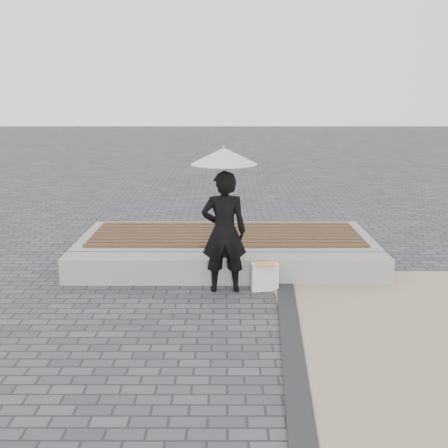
{
  "coord_description": "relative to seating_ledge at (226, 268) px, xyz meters",
  "views": [
    {
      "loc": [
        -0.02,
        -6.08,
        2.82
      ],
      "look_at": [
        -0.03,
        1.2,
        1.0
      ],
      "focal_mm": 42.37,
      "sensor_mm": 36.0,
      "label": 1
    }
  ],
  "objects": [
    {
      "name": "ground",
      "position": [
        0.0,
        -1.6,
        -0.2
      ],
      "size": [
        80.0,
        80.0,
        0.0
      ],
      "primitive_type": "plane",
      "color": "#4B4C50",
      "rests_on": "ground"
    },
    {
      "name": "edging_band",
      "position": [
        0.75,
        -2.1,
        -0.18
      ],
      "size": [
        0.61,
        5.2,
        0.04
      ],
      "primitive_type": "cube",
      "rotation": [
        0.0,
        0.0,
        -0.07
      ],
      "color": "#28282A",
      "rests_on": "ground"
    },
    {
      "name": "seating_ledge",
      "position": [
        0.0,
        0.0,
        0.0
      ],
      "size": [
        5.0,
        0.45,
        0.4
      ],
      "primitive_type": "cube",
      "color": "#969691",
      "rests_on": "ground"
    },
    {
      "name": "timber_platform",
      "position": [
        0.0,
        1.2,
        0.0
      ],
      "size": [
        5.0,
        2.0,
        0.4
      ],
      "primitive_type": "cube",
      "color": "gray",
      "rests_on": "ground"
    },
    {
      "name": "timber_decking",
      "position": [
        0.0,
        1.2,
        0.22
      ],
      "size": [
        4.6,
        1.6,
        0.04
      ],
      "primitive_type": null,
      "color": "brown",
      "rests_on": "timber_platform"
    },
    {
      "name": "woman",
      "position": [
        -0.03,
        -0.4,
        0.68
      ],
      "size": [
        0.66,
        0.45,
        1.77
      ],
      "primitive_type": "imported",
      "rotation": [
        0.0,
        0.0,
        3.19
      ],
      "color": "black",
      "rests_on": "ground"
    },
    {
      "name": "parasol",
      "position": [
        -0.03,
        -0.4,
        1.77
      ],
      "size": [
        0.93,
        0.93,
        1.18
      ],
      "rotation": [
        0.0,
        0.0,
        -0.25
      ],
      "color": "#B5B5BB",
      "rests_on": "ground"
    },
    {
      "name": "handbag",
      "position": [
        -0.01,
        -0.04,
        0.31
      ],
      "size": [
        0.32,
        0.12,
        0.23
      ],
      "primitive_type": "cube",
      "rotation": [
        0.0,
        0.0,
        -0.02
      ],
      "color": "black",
      "rests_on": "seating_ledge"
    },
    {
      "name": "canvas_tote",
      "position": [
        0.56,
        -0.38,
        0.0
      ],
      "size": [
        0.41,
        0.22,
        0.41
      ],
      "primitive_type": "cube",
      "rotation": [
        0.0,
        0.0,
        0.15
      ],
      "color": "silver",
      "rests_on": "ground"
    },
    {
      "name": "magazine",
      "position": [
        0.56,
        -0.43,
        0.21
      ],
      "size": [
        0.29,
        0.22,
        0.01
      ],
      "primitive_type": "cube",
      "rotation": [
        0.0,
        0.0,
        -0.05
      ],
      "color": "#FA3F2E",
      "rests_on": "canvas_tote"
    }
  ]
}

